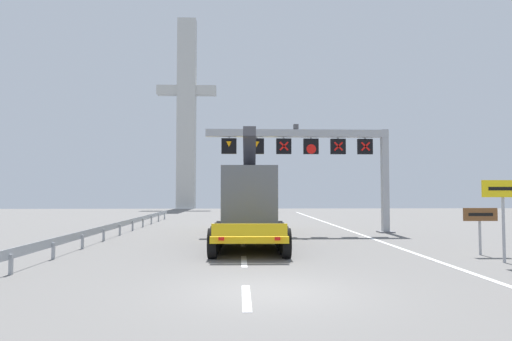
# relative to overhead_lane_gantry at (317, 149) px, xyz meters

# --- Properties ---
(ground) EXTENTS (112.00, 112.00, 0.00)m
(ground) POSITION_rel_overhead_lane_gantry_xyz_m (-3.95, -15.81, -5.03)
(ground) COLOR slate
(lane_markings) EXTENTS (0.20, 56.62, 0.01)m
(lane_markings) POSITION_rel_overhead_lane_gantry_xyz_m (-4.51, 5.20, -5.02)
(lane_markings) COLOR silver
(lane_markings) RESTS_ON ground
(edge_line_right) EXTENTS (0.20, 63.00, 0.01)m
(edge_line_right) POSITION_rel_overhead_lane_gantry_xyz_m (2.25, -3.81, -5.02)
(edge_line_right) COLOR silver
(edge_line_right) RESTS_ON ground
(overhead_lane_gantry) EXTENTS (11.25, 0.90, 6.50)m
(overhead_lane_gantry) POSITION_rel_overhead_lane_gantry_xyz_m (0.00, 0.00, 0.00)
(overhead_lane_gantry) COLOR #9EA0A5
(overhead_lane_gantry) RESTS_ON ground
(heavy_haul_truck_yellow) EXTENTS (3.27, 14.11, 5.30)m
(heavy_haul_truck_yellow) POSITION_rel_overhead_lane_gantry_xyz_m (-4.14, -2.88, -3.04)
(heavy_haul_truck_yellow) COLOR yellow
(heavy_haul_truck_yellow) RESTS_ON ground
(exit_sign_yellow) EXTENTS (1.53, 0.15, 2.84)m
(exit_sign_yellow) POSITION_rel_overhead_lane_gantry_xyz_m (4.43, -11.64, -2.86)
(exit_sign_yellow) COLOR #9EA0A5
(exit_sign_yellow) RESTS_ON ground
(tourist_info_sign_brown) EXTENTS (1.34, 0.15, 1.81)m
(tourist_info_sign_brown) POSITION_rel_overhead_lane_gantry_xyz_m (4.63, -9.72, -3.67)
(tourist_info_sign_brown) COLOR #9EA0A5
(tourist_info_sign_brown) RESTS_ON ground
(guardrail_left) EXTENTS (0.13, 33.13, 0.76)m
(guardrail_left) POSITION_rel_overhead_lane_gantry_xyz_m (-11.42, -1.25, -4.47)
(guardrail_left) COLOR #999EA3
(guardrail_left) RESTS_ON ground
(bridge_pylon_distant) EXTENTS (9.00, 2.00, 29.01)m
(bridge_pylon_distant) POSITION_rel_overhead_lane_gantry_xyz_m (-12.78, 41.78, 9.86)
(bridge_pylon_distant) COLOR #B7B7B2
(bridge_pylon_distant) RESTS_ON ground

